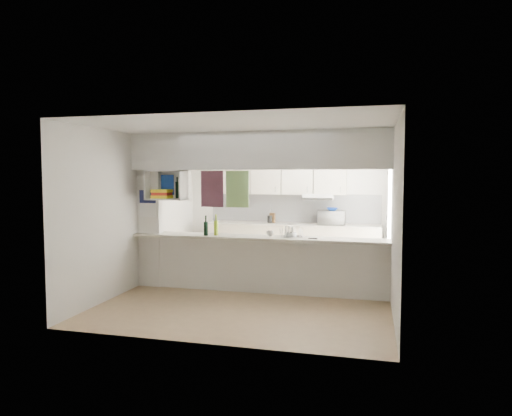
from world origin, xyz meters
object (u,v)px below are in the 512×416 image
(bowl, at_px, (332,209))
(dish_rack, at_px, (291,232))
(wine_bottles, at_px, (211,228))
(microwave, at_px, (332,218))

(bowl, xyz_separation_m, dish_rack, (-0.49, -2.00, -0.24))
(bowl, bearing_deg, wine_bottles, -130.56)
(microwave, bearing_deg, bowl, 115.07)
(bowl, bearing_deg, dish_rack, -103.84)
(wine_bottles, bearing_deg, microwave, 50.12)
(dish_rack, height_order, wine_bottles, wine_bottles)
(microwave, relative_size, bowl, 2.23)
(dish_rack, distance_m, wine_bottles, 1.32)
(bowl, xyz_separation_m, wine_bottles, (-1.81, -2.11, -0.19))
(microwave, height_order, dish_rack, microwave)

